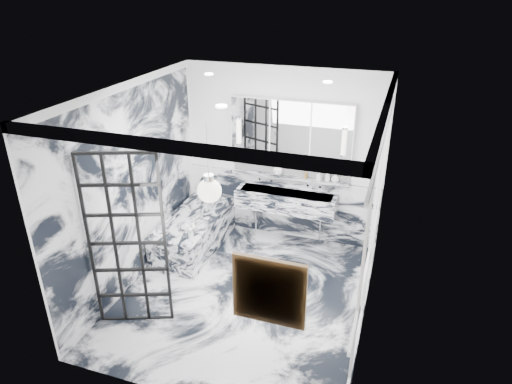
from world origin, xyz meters
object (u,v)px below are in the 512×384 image
(crittall_door, at_px, (127,243))
(bathtub, at_px, (194,232))
(trough_sink, at_px, (286,201))
(mirror_cabinet, at_px, (291,132))

(crittall_door, xyz_separation_m, bathtub, (-0.05, 1.79, -0.85))
(crittall_door, xyz_separation_m, trough_sink, (1.28, 2.45, -0.40))
(mirror_cabinet, height_order, bathtub, mirror_cabinet)
(mirror_cabinet, bearing_deg, bathtub, -147.94)
(crittall_door, relative_size, bathtub, 1.37)
(crittall_door, bearing_deg, bathtub, 70.95)
(crittall_door, distance_m, trough_sink, 2.79)
(bathtub, bearing_deg, trough_sink, 26.48)
(mirror_cabinet, bearing_deg, trough_sink, -90.00)
(trough_sink, height_order, mirror_cabinet, mirror_cabinet)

